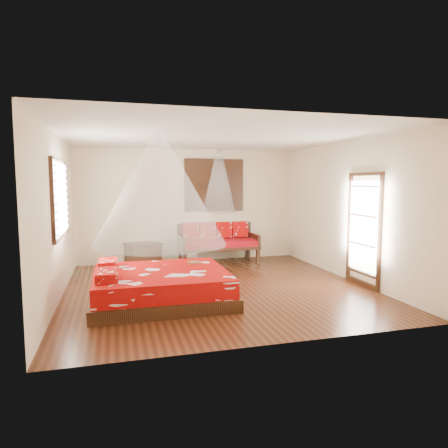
% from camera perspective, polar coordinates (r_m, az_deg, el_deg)
% --- Properties ---
extents(room, '(5.54, 5.54, 2.84)m').
position_cam_1_polar(room, '(7.37, -1.05, 1.50)').
color(room, black).
rests_on(room, ground).
extents(bed, '(2.27, 2.05, 0.65)m').
position_cam_1_polar(bed, '(6.85, -9.14, -8.67)').
color(bed, black).
rests_on(bed, floor).
extents(daybed, '(1.92, 0.85, 0.97)m').
position_cam_1_polar(daybed, '(9.93, -0.93, -2.44)').
color(daybed, black).
rests_on(daybed, floor).
extents(storage_chest, '(0.92, 0.78, 0.54)m').
position_cam_1_polar(storage_chest, '(9.74, -11.49, -4.22)').
color(storage_chest, black).
rests_on(storage_chest, floor).
extents(shutter_panel, '(1.52, 0.06, 1.32)m').
position_cam_1_polar(shutter_panel, '(10.14, -1.41, 5.55)').
color(shutter_panel, black).
rests_on(shutter_panel, wall_back).
extents(window_left, '(0.10, 1.74, 1.34)m').
position_cam_1_polar(window_left, '(7.38, -22.34, 3.39)').
color(window_left, black).
rests_on(window_left, wall_left).
extents(glazed_door, '(0.08, 1.02, 2.16)m').
position_cam_1_polar(glazed_door, '(7.99, 19.31, -0.87)').
color(glazed_door, black).
rests_on(glazed_door, floor).
extents(wine_tray, '(0.26, 0.26, 0.21)m').
position_cam_1_polar(wine_tray, '(7.33, -4.30, -5.21)').
color(wine_tray, brown).
rests_on(wine_tray, bed).
extents(mosquito_net_main, '(2.19, 2.19, 1.80)m').
position_cam_1_polar(mosquito_net_main, '(6.63, -9.18, 4.81)').
color(mosquito_net_main, white).
rests_on(mosquito_net_main, ceiling).
extents(mosquito_net_daybed, '(0.82, 0.82, 1.50)m').
position_cam_1_polar(mosquito_net_daybed, '(9.68, -0.74, 6.13)').
color(mosquito_net_daybed, white).
rests_on(mosquito_net_daybed, ceiling).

